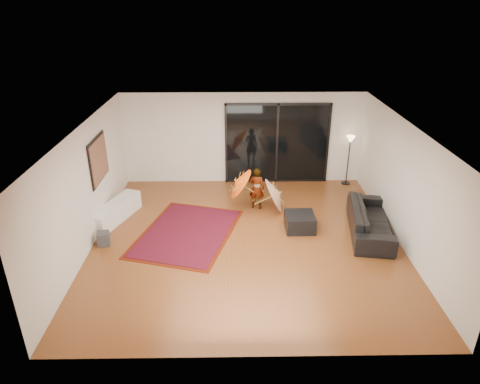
{
  "coord_description": "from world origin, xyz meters",
  "views": [
    {
      "loc": [
        -0.28,
        -8.51,
        5.2
      ],
      "look_at": [
        -0.14,
        0.31,
        1.1
      ],
      "focal_mm": 32.0,
      "sensor_mm": 36.0,
      "label": 1
    }
  ],
  "objects_px": {
    "media_console": "(116,211)",
    "sofa": "(370,220)",
    "ottoman": "(300,222)",
    "child": "(257,188)"
  },
  "relations": [
    {
      "from": "sofa",
      "to": "media_console",
      "type": "bearing_deg",
      "value": 92.76
    },
    {
      "from": "child",
      "to": "media_console",
      "type": "bearing_deg",
      "value": 26.09
    },
    {
      "from": "media_console",
      "to": "sofa",
      "type": "distance_m",
      "value": 6.24
    },
    {
      "from": "media_console",
      "to": "sofa",
      "type": "xyz_separation_m",
      "value": [
        6.2,
        -0.73,
        0.1
      ]
    },
    {
      "from": "media_console",
      "to": "child",
      "type": "bearing_deg",
      "value": 30.0
    },
    {
      "from": "sofa",
      "to": "ottoman",
      "type": "bearing_deg",
      "value": 93.2
    },
    {
      "from": "media_console",
      "to": "child",
      "type": "relative_size",
      "value": 1.5
    },
    {
      "from": "media_console",
      "to": "ottoman",
      "type": "height_order",
      "value": "media_console"
    },
    {
      "from": "sofa",
      "to": "ottoman",
      "type": "relative_size",
      "value": 3.31
    },
    {
      "from": "ottoman",
      "to": "child",
      "type": "height_order",
      "value": "child"
    }
  ]
}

